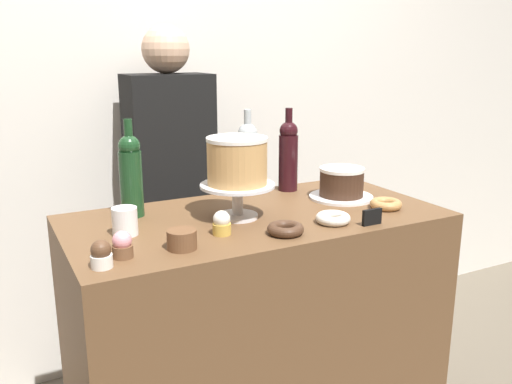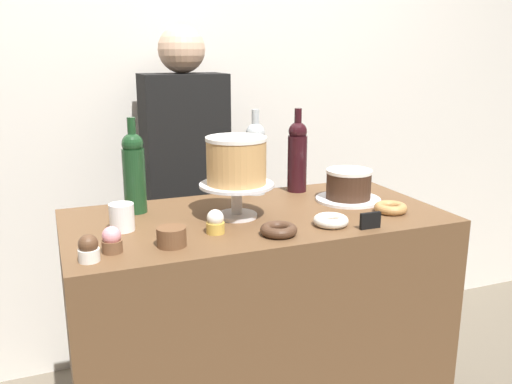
# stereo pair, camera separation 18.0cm
# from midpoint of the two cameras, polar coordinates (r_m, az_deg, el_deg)

# --- Properties ---
(back_wall) EXTENTS (6.00, 0.05, 2.60)m
(back_wall) POSITION_cam_midpoint_polar(r_m,az_deg,el_deg) (2.59, -5.37, 10.31)
(back_wall) COLOR silver
(back_wall) RESTS_ON ground_plane
(display_counter) EXTENTS (1.26, 0.64, 0.96)m
(display_counter) POSITION_cam_midpoint_polar(r_m,az_deg,el_deg) (2.02, 2.65, -15.56)
(display_counter) COLOR brown
(display_counter) RESTS_ON ground_plane
(cake_stand_pedestal) EXTENTS (0.25, 0.25, 0.12)m
(cake_stand_pedestal) POSITION_cam_midpoint_polar(r_m,az_deg,el_deg) (1.78, 0.79, -0.22)
(cake_stand_pedestal) COLOR silver
(cake_stand_pedestal) RESTS_ON display_counter
(white_layer_cake) EXTENTS (0.20, 0.20, 0.15)m
(white_layer_cake) POSITION_cam_midpoint_polar(r_m,az_deg,el_deg) (1.75, 0.81, 3.36)
(white_layer_cake) COLOR tan
(white_layer_cake) RESTS_ON cake_stand_pedestal
(silver_serving_platter) EXTENTS (0.24, 0.24, 0.01)m
(silver_serving_platter) POSITION_cam_midpoint_polar(r_m,az_deg,el_deg) (2.04, 12.19, -0.79)
(silver_serving_platter) COLOR white
(silver_serving_platter) RESTS_ON display_counter
(chocolate_round_cake) EXTENTS (0.17, 0.17, 0.11)m
(chocolate_round_cake) POSITION_cam_midpoint_polar(r_m,az_deg,el_deg) (2.03, 12.27, 0.81)
(chocolate_round_cake) COLOR #3D2619
(chocolate_round_cake) RESTS_ON silver_serving_platter
(wine_bottle_green) EXTENTS (0.08, 0.08, 0.33)m
(wine_bottle_green) POSITION_cam_midpoint_polar(r_m,az_deg,el_deg) (1.85, -10.05, 2.16)
(wine_bottle_green) COLOR #193D1E
(wine_bottle_green) RESTS_ON display_counter
(wine_bottle_dark_red) EXTENTS (0.08, 0.08, 0.33)m
(wine_bottle_dark_red) POSITION_cam_midpoint_polar(r_m,az_deg,el_deg) (2.12, 6.82, 3.87)
(wine_bottle_dark_red) COLOR black
(wine_bottle_dark_red) RESTS_ON display_counter
(wine_bottle_clear) EXTENTS (0.08, 0.08, 0.33)m
(wine_bottle_clear) POSITION_cam_midpoint_polar(r_m,az_deg,el_deg) (2.07, 2.44, 3.68)
(wine_bottle_clear) COLOR #B2BCC1
(wine_bottle_clear) RESTS_ON display_counter
(cupcake_vanilla) EXTENTS (0.06, 0.06, 0.07)m
(cupcake_vanilla) POSITION_cam_midpoint_polar(r_m,az_deg,el_deg) (1.63, -1.16, -3.25)
(cupcake_vanilla) COLOR gold
(cupcake_vanilla) RESTS_ON display_counter
(cupcake_strawberry) EXTENTS (0.06, 0.06, 0.07)m
(cupcake_strawberry) POSITION_cam_midpoint_polar(r_m,az_deg,el_deg) (1.51, -11.69, -5.06)
(cupcake_strawberry) COLOR brown
(cupcake_strawberry) RESTS_ON display_counter
(cupcake_chocolate) EXTENTS (0.06, 0.06, 0.07)m
(cupcake_chocolate) POSITION_cam_midpoint_polar(r_m,az_deg,el_deg) (1.46, -13.91, -5.89)
(cupcake_chocolate) COLOR white
(cupcake_chocolate) RESTS_ON display_counter
(donut_sugar) EXTENTS (0.11, 0.11, 0.03)m
(donut_sugar) POSITION_cam_midpoint_polar(r_m,az_deg,el_deg) (1.74, 10.86, -3.02)
(donut_sugar) COLOR silver
(donut_sugar) RESTS_ON display_counter
(donut_maple) EXTENTS (0.11, 0.11, 0.03)m
(donut_maple) POSITION_cam_midpoint_polar(r_m,az_deg,el_deg) (1.93, 16.64, -1.65)
(donut_maple) COLOR #B27F47
(donut_maple) RESTS_ON display_counter
(donut_chocolate) EXTENTS (0.11, 0.11, 0.03)m
(donut_chocolate) POSITION_cam_midpoint_polar(r_m,az_deg,el_deg) (1.63, 5.59, -4.04)
(donut_chocolate) COLOR #472D1E
(donut_chocolate) RESTS_ON display_counter
(cookie_stack) EXTENTS (0.08, 0.08, 0.05)m
(cookie_stack) POSITION_cam_midpoint_polar(r_m,az_deg,el_deg) (1.54, -5.59, -4.77)
(cookie_stack) COLOR brown
(cookie_stack) RESTS_ON display_counter
(price_sign_chalkboard) EXTENTS (0.07, 0.01, 0.05)m
(price_sign_chalkboard) POSITION_cam_midpoint_polar(r_m,az_deg,el_deg) (1.73, 14.90, -2.98)
(price_sign_chalkboard) COLOR black
(price_sign_chalkboard) RESTS_ON display_counter
(coffee_cup_ceramic) EXTENTS (0.08, 0.08, 0.08)m
(coffee_cup_ceramic) POSITION_cam_midpoint_polar(r_m,az_deg,el_deg) (1.69, -11.04, -2.65)
(coffee_cup_ceramic) COLOR white
(coffee_cup_ceramic) RESTS_ON display_counter
(barista_figure) EXTENTS (0.36, 0.22, 1.60)m
(barista_figure) POSITION_cam_midpoint_polar(r_m,az_deg,el_deg) (2.45, -5.26, -0.89)
(barista_figure) COLOR black
(barista_figure) RESTS_ON ground_plane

